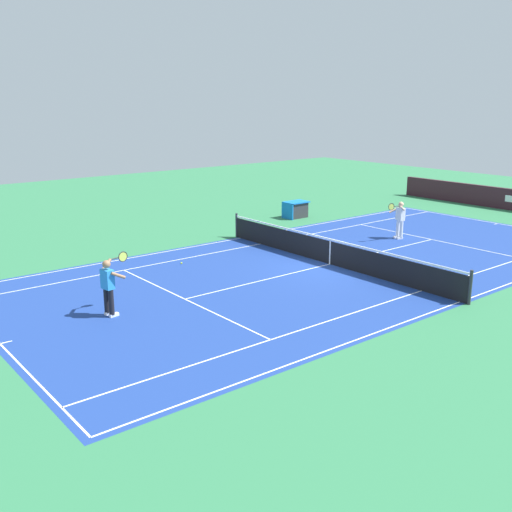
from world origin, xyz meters
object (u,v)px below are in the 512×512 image
tennis_ball (181,263)px  equipment_cart_tarped (296,209)px  tennis_player_far (400,218)px  tennis_net (330,251)px  tennis_player_near (109,285)px

tennis_ball → equipment_cart_tarped: equipment_cart_tarped is taller
tennis_player_far → tennis_ball: size_ratio=25.71×
tennis_net → tennis_player_near: (8.82, -0.11, 0.44)m
tennis_net → tennis_player_far: bearing=-169.1°
tennis_net → tennis_ball: 5.60m
tennis_player_far → tennis_player_near: bearing=3.7°
tennis_ball → tennis_player_far: bearing=165.7°
tennis_net → equipment_cart_tarped: bearing=-124.4°
tennis_ball → equipment_cart_tarped: 10.21m
tennis_player_near → tennis_ball: size_ratio=25.71×
tennis_player_near → equipment_cart_tarped: tennis_player_near is taller
tennis_net → equipment_cart_tarped: tennis_net is taller
tennis_net → equipment_cart_tarped: size_ratio=9.36×
tennis_player_far → tennis_ball: bearing=-14.3°
tennis_net → tennis_player_far: size_ratio=6.89×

